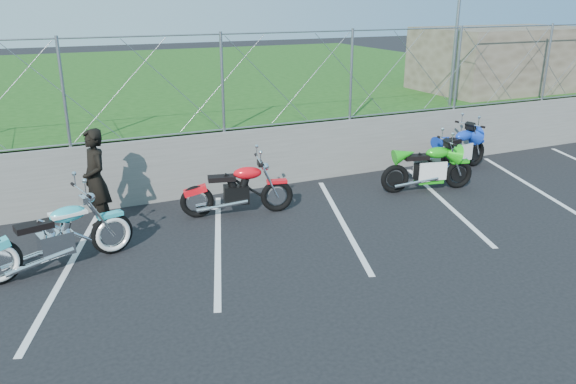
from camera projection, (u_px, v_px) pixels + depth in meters
name	position (u px, v px, depth m)	size (l,w,h in m)	color
ground	(238.00, 267.00, 8.64)	(90.00, 90.00, 0.00)	black
retaining_wall	(179.00, 167.00, 11.43)	(30.00, 0.22, 1.30)	#62625E
grass_field	(109.00, 95.00, 20.02)	(30.00, 20.00, 1.30)	#1A4512
stone_building	(504.00, 59.00, 16.77)	(5.00, 3.00, 1.80)	brown
chain_link_fence	(173.00, 86.00, 10.89)	(28.00, 0.03, 2.00)	gray
sign_pole	(455.00, 46.00, 13.90)	(0.08, 0.08, 3.00)	gray
parking_lines	(283.00, 231.00, 9.97)	(18.29, 4.31, 0.01)	silver
cruiser_turquoise	(59.00, 239.00, 8.48)	(2.34, 0.81, 1.18)	black
naked_orange	(239.00, 191.00, 10.60)	(2.13, 0.74, 1.07)	black
sportbike_green	(429.00, 169.00, 11.93)	(2.06, 0.73, 1.08)	black
sportbike_blue	(458.00, 152.00, 13.25)	(2.11, 0.75, 1.10)	black
person_standing	(96.00, 180.00, 9.80)	(0.66, 0.43, 1.82)	black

